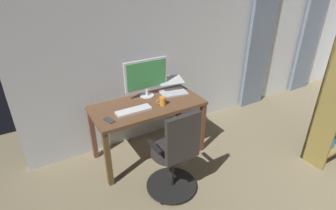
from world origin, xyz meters
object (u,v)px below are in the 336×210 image
at_px(computer_monitor, 146,76).
at_px(cell_phone_by_monitor, 109,120).
at_px(desk, 148,111).
at_px(laptop, 172,88).
at_px(office_chair, 175,157).
at_px(computer_keyboard, 134,110).
at_px(mug_coffee, 162,101).

bearing_deg(computer_monitor, cell_phone_by_monitor, 28.78).
relative_size(desk, laptop, 3.34).
xyz_separation_m(computer_monitor, cell_phone_by_monitor, (0.63, 0.34, -0.27)).
distance_m(desk, computer_monitor, 0.44).
xyz_separation_m(desk, office_chair, (0.07, 0.75, -0.16)).
relative_size(computer_keyboard, laptop, 1.02).
bearing_deg(office_chair, computer_monitor, 79.33).
distance_m(computer_keyboard, mug_coffee, 0.36).
height_order(laptop, mug_coffee, laptop).
xyz_separation_m(desk, cell_phone_by_monitor, (0.53, 0.14, 0.11)).
height_order(office_chair, mug_coffee, office_chair).
distance_m(office_chair, laptop, 1.08).
xyz_separation_m(desk, laptop, (-0.44, -0.15, 0.16)).
xyz_separation_m(laptop, mug_coffee, (0.30, 0.26, -0.01)).
height_order(computer_monitor, computer_keyboard, computer_monitor).
relative_size(cell_phone_by_monitor, mug_coffee, 1.17).
xyz_separation_m(office_chair, cell_phone_by_monitor, (0.46, -0.61, 0.27)).
bearing_deg(laptop, office_chair, 70.90).
relative_size(office_chair, computer_keyboard, 2.50).
height_order(desk, computer_monitor, computer_monitor).
bearing_deg(computer_monitor, office_chair, 80.27).
height_order(office_chair, computer_monitor, computer_monitor).
bearing_deg(laptop, computer_keyboard, 29.95).
distance_m(office_chair, cell_phone_by_monitor, 0.81).
xyz_separation_m(computer_keyboard, laptop, (-0.66, -0.23, 0.04)).
xyz_separation_m(cell_phone_by_monitor, mug_coffee, (-0.67, -0.03, 0.05)).
xyz_separation_m(office_chair, computer_monitor, (-0.16, -0.96, 0.54)).
relative_size(computer_keyboard, mug_coffee, 3.36).
bearing_deg(mug_coffee, computer_keyboard, -4.06).
height_order(computer_monitor, laptop, computer_monitor).
bearing_deg(desk, computer_keyboard, 21.49).
height_order(computer_monitor, cell_phone_by_monitor, computer_monitor).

